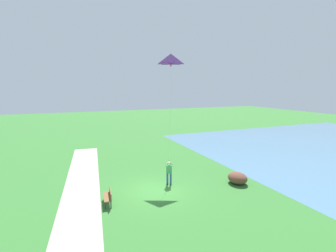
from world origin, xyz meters
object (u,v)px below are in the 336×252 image
object	(u,v)px
park_bench_near_walkway	(108,195)
flying_kite	(171,61)
lakeside_shrub	(237,178)
person_kite_flyer	(169,171)

from	to	relation	value
park_bench_near_walkway	flying_kite	bearing A→B (deg)	-145.57
flying_kite	park_bench_near_walkway	xyz separation A→B (m)	(5.84, 4.00, -8.58)
park_bench_near_walkway	lakeside_shrub	world-z (taller)	park_bench_near_walkway
park_bench_near_walkway	lakeside_shrub	xyz separation A→B (m)	(-9.29, 0.44, -0.10)
person_kite_flyer	lakeside_shrub	world-z (taller)	person_kite_flyer
park_bench_near_walkway	person_kite_flyer	bearing A→B (deg)	-163.91
flying_kite	park_bench_near_walkway	size ratio (longest dim) A/B	5.12
person_kite_flyer	flying_kite	xyz separation A→B (m)	(-1.28, -2.69, 8.05)
person_kite_flyer	lakeside_shrub	xyz separation A→B (m)	(-4.73, 1.76, -0.64)
flying_kite	park_bench_near_walkway	world-z (taller)	flying_kite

